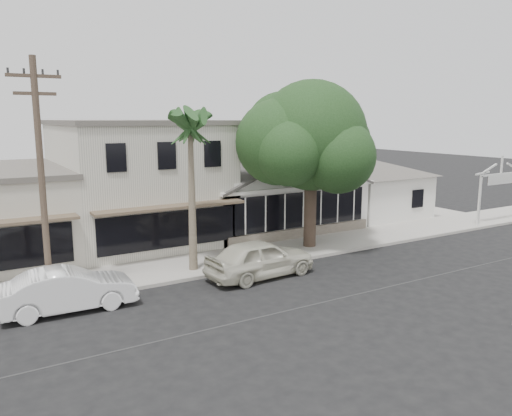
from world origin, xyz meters
TOP-DOWN VIEW (x-y plane):
  - ground at (0.00, 0.00)m, footprint 140.00×140.00m
  - sidewalk_north at (-8.00, 6.75)m, footprint 90.00×3.50m
  - corner_shop at (5.00, 12.47)m, footprint 10.40×8.60m
  - side_cottage at (13.20, 11.50)m, footprint 6.00×6.00m
  - arch_sign at (18.40, 5.30)m, footprint 4.12×0.12m
  - row_building_near at (-3.00, 13.50)m, footprint 8.00×10.00m
  - utility_pole at (-9.00, 5.20)m, footprint 1.80×0.24m
  - car_0 at (-0.61, 3.84)m, footprint 5.09×2.35m
  - car_1 at (-8.55, 4.09)m, footprint 4.78×1.82m
  - shade_tree at (4.09, 6.90)m, footprint 7.93×7.17m
  - palm_east at (-2.85, 5.96)m, footprint 3.44×3.44m

SIDE VIEW (x-z plane):
  - ground at x=0.00m, z-range 0.00..0.00m
  - sidewalk_north at x=-8.00m, z-range 0.00..0.15m
  - car_1 at x=-8.55m, z-range 0.00..1.56m
  - car_0 at x=-0.61m, z-range 0.00..1.69m
  - side_cottage at x=13.20m, z-range 0.00..3.00m
  - corner_shop at x=5.00m, z-range 0.07..5.17m
  - arch_sign at x=18.40m, z-range 1.18..5.13m
  - row_building_near at x=-3.00m, z-range 0.00..6.50m
  - utility_pole at x=-9.00m, z-range 0.29..9.29m
  - shade_tree at x=4.09m, z-range 1.39..10.20m
  - palm_east at x=-2.85m, z-range 2.71..10.44m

